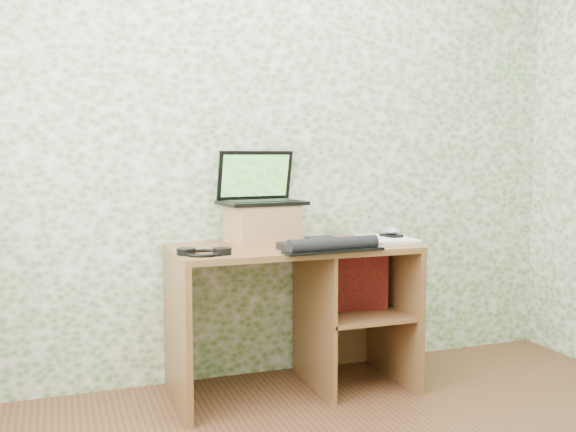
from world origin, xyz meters
name	(u,v)px	position (x,y,z in m)	size (l,w,h in m)	color
wall_back	(272,137)	(0.00, 1.75, 1.30)	(3.50, 3.50, 0.00)	white
desk	(304,295)	(0.08, 1.47, 0.48)	(1.20, 0.60, 0.75)	brown
riser	(262,224)	(-0.11, 1.58, 0.85)	(0.33, 0.27, 0.20)	#9F6F47
laptop	(259,192)	(-0.11, 1.63, 1.01)	(0.44, 0.34, 0.28)	black
keyboard	(328,245)	(0.11, 1.23, 0.77)	(0.50, 0.29, 0.07)	black
headphones	(204,252)	(-0.48, 1.29, 0.76)	(0.24, 0.22, 0.03)	black
notepad	(387,239)	(0.54, 1.44, 0.76)	(0.23, 0.34, 0.02)	silver
mouse	(391,233)	(0.58, 1.46, 0.79)	(0.08, 0.13, 0.04)	#B7B7BA
pen	(388,235)	(0.58, 1.49, 0.77)	(0.01, 0.01, 0.16)	black
red_box	(362,279)	(0.39, 1.44, 0.55)	(0.26, 0.08, 0.32)	#A0120E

